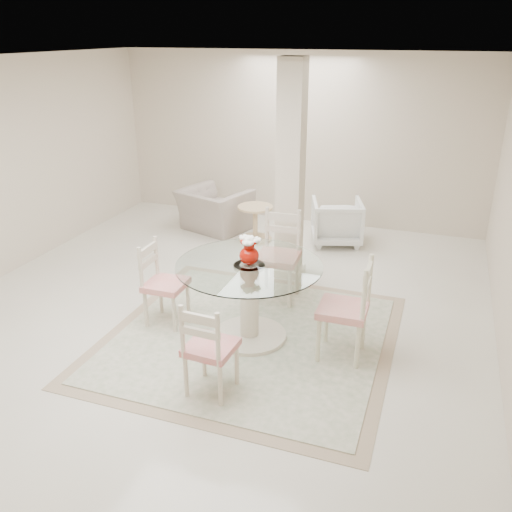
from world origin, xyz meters
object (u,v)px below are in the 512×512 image
(dining_chair_north, at_px, (280,249))
(dining_chair_south, at_px, (207,343))
(dining_table, at_px, (249,302))
(recliner_taupe, at_px, (215,210))
(column, at_px, (291,173))
(side_table, at_px, (255,225))
(dining_chair_west, at_px, (160,277))
(red_vase, at_px, (249,251))
(dining_chair_east, at_px, (351,302))
(armchair_white, at_px, (337,222))

(dining_chair_north, height_order, dining_chair_south, dining_chair_north)
(dining_table, bearing_deg, recliner_taupe, 119.48)
(column, distance_m, side_table, 1.70)
(dining_chair_west, bearing_deg, red_vase, -90.82)
(recliner_taupe, height_order, side_table, recliner_taupe)
(dining_chair_north, height_order, side_table, dining_chair_north)
(side_table, bearing_deg, dining_chair_north, -61.79)
(red_vase, height_order, side_table, red_vase)
(red_vase, bearing_deg, dining_chair_north, 90.01)
(dining_chair_west, xyz_separation_m, side_table, (0.12, 2.69, -0.29))
(dining_table, height_order, dining_chair_east, dining_chair_east)
(dining_chair_east, height_order, side_table, dining_chair_east)
(red_vase, height_order, dining_chair_north, dining_chair_north)
(column, relative_size, dining_chair_south, 2.68)
(recliner_taupe, xyz_separation_m, side_table, (0.78, -0.27, -0.07))
(dining_table, relative_size, red_vase, 4.91)
(dining_chair_north, bearing_deg, column, 93.89)
(dining_chair_north, height_order, recliner_taupe, dining_chair_north)
(dining_chair_east, height_order, dining_chair_south, dining_chair_east)
(dining_chair_west, xyz_separation_m, recliner_taupe, (-0.65, 2.95, -0.21))
(recliner_taupe, bearing_deg, side_table, 179.56)
(dining_chair_west, bearing_deg, dining_chair_north, -45.45)
(dining_chair_east, relative_size, dining_chair_north, 0.97)
(dining_chair_west, bearing_deg, side_table, -3.23)
(dining_chair_west, xyz_separation_m, armchair_white, (1.29, 3.02, -0.21))
(red_vase, relative_size, side_table, 0.54)
(dining_chair_east, xyz_separation_m, dining_chair_north, (-1.02, 1.03, 0.02))
(dining_chair_north, distance_m, armchair_white, 2.04)
(dining_chair_east, height_order, armchair_white, dining_chair_east)
(dining_chair_east, relative_size, recliner_taupe, 1.13)
(dining_chair_west, bearing_deg, recliner_taupe, 11.92)
(dining_chair_south, bearing_deg, recliner_taupe, -63.82)
(dining_chair_west, relative_size, recliner_taupe, 1.02)
(dining_chair_north, bearing_deg, dining_table, -92.82)
(column, xyz_separation_m, armchair_white, (0.35, 1.34, -1.02))
(red_vase, height_order, dining_chair_south, red_vase)
(red_vase, bearing_deg, recliner_taupe, 119.49)
(column, distance_m, dining_table, 1.92)
(dining_chair_east, relative_size, dining_chair_west, 1.11)
(dining_table, distance_m, dining_chair_north, 1.04)
(dining_table, distance_m, recliner_taupe, 3.40)
(dining_table, height_order, dining_chair_south, dining_chair_south)
(dining_chair_south, bearing_deg, dining_chair_north, -86.80)
(dining_table, bearing_deg, red_vase, -18.43)
(red_vase, bearing_deg, dining_chair_east, -0.16)
(column, xyz_separation_m, dining_chair_east, (1.10, -1.69, -0.75))
(dining_chair_north, distance_m, side_table, 1.92)
(column, distance_m, dining_chair_south, 2.82)
(column, relative_size, armchair_white, 3.68)
(column, relative_size, red_vase, 9.12)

